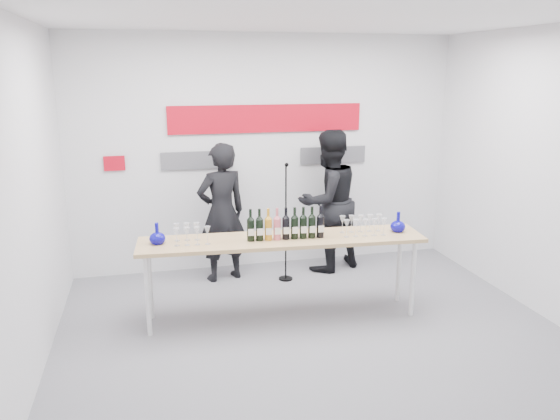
{
  "coord_description": "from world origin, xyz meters",
  "views": [
    {
      "loc": [
        -1.5,
        -4.86,
        2.56
      ],
      "look_at": [
        -0.21,
        0.43,
        1.15
      ],
      "focal_mm": 35.0,
      "sensor_mm": 36.0,
      "label": 1
    }
  ],
  "objects_px": {
    "tasting_table": "(282,244)",
    "presenter_left": "(222,213)",
    "presenter_right": "(328,201)",
    "mic_stand": "(286,245)"
  },
  "relations": [
    {
      "from": "tasting_table",
      "to": "presenter_left",
      "type": "xyz_separation_m",
      "value": [
        -0.46,
        1.24,
        0.05
      ]
    },
    {
      "from": "tasting_table",
      "to": "presenter_right",
      "type": "height_order",
      "value": "presenter_right"
    },
    {
      "from": "presenter_right",
      "to": "presenter_left",
      "type": "bearing_deg",
      "value": -19.66
    },
    {
      "from": "tasting_table",
      "to": "presenter_right",
      "type": "relative_size",
      "value": 1.62
    },
    {
      "from": "mic_stand",
      "to": "presenter_left",
      "type": "bearing_deg",
      "value": 162.07
    },
    {
      "from": "tasting_table",
      "to": "mic_stand",
      "type": "bearing_deg",
      "value": 77.71
    },
    {
      "from": "mic_stand",
      "to": "presenter_right",
      "type": "bearing_deg",
      "value": 20.96
    },
    {
      "from": "presenter_left",
      "to": "presenter_right",
      "type": "xyz_separation_m",
      "value": [
        1.38,
        0.04,
        0.06
      ]
    },
    {
      "from": "presenter_right",
      "to": "mic_stand",
      "type": "xyz_separation_m",
      "value": [
        -0.63,
        -0.26,
        -0.46
      ]
    },
    {
      "from": "tasting_table",
      "to": "presenter_right",
      "type": "distance_m",
      "value": 1.58
    }
  ]
}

